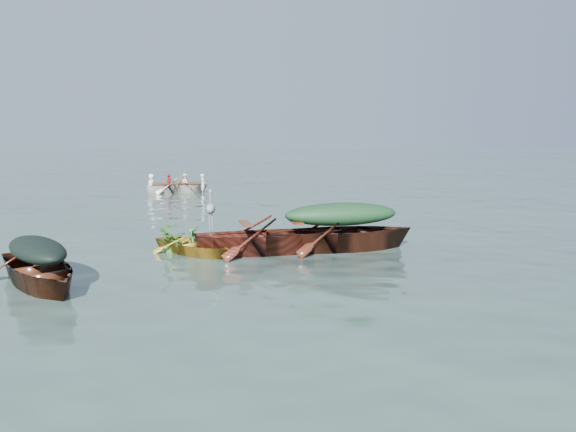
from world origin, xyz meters
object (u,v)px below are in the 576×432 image
(dark_covered_boat, at_px, (40,286))
(rowed_boat, at_px, (178,193))
(green_tarp_boat, at_px, (341,250))
(open_wooden_boat, at_px, (271,253))
(yellow_dinghy, at_px, (195,254))
(heron, at_px, (211,214))

(dark_covered_boat, xyz_separation_m, rowed_boat, (0.83, 14.78, 0.00))
(dark_covered_boat, distance_m, rowed_boat, 14.81)
(green_tarp_boat, distance_m, open_wooden_boat, 1.61)
(dark_covered_boat, height_order, open_wooden_boat, open_wooden_boat)
(yellow_dinghy, height_order, green_tarp_boat, green_tarp_boat)
(dark_covered_boat, height_order, green_tarp_boat, green_tarp_boat)
(dark_covered_boat, distance_m, green_tarp_boat, 6.31)
(yellow_dinghy, xyz_separation_m, open_wooden_boat, (1.69, -0.05, 0.00))
(open_wooden_boat, xyz_separation_m, rowed_boat, (-3.37, 12.47, 0.00))
(rowed_boat, distance_m, heron, 12.19)
(open_wooden_boat, bearing_deg, heron, 62.69)
(yellow_dinghy, height_order, open_wooden_boat, open_wooden_boat)
(dark_covered_boat, xyz_separation_m, heron, (2.86, 2.79, 0.81))
(dark_covered_boat, relative_size, green_tarp_boat, 0.80)
(open_wooden_boat, relative_size, heron, 5.05)
(heron, bearing_deg, dark_covered_boat, 178.77)
(yellow_dinghy, xyz_separation_m, dark_covered_boat, (-2.51, -2.36, 0.00))
(yellow_dinghy, bearing_deg, open_wooden_boat, -47.37)
(dark_covered_boat, bearing_deg, rowed_boat, 52.57)
(heron, bearing_deg, open_wooden_boat, -65.31)
(open_wooden_boat, bearing_deg, yellow_dinghy, 80.64)
(yellow_dinghy, xyz_separation_m, heron, (0.35, 0.43, 0.81))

